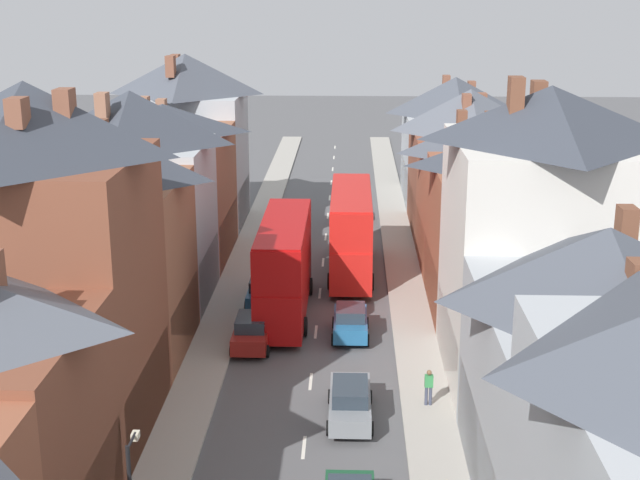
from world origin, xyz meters
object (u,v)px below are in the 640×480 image
(car_mid_black, at_px, (351,211))
(pedestrian_mid_right, at_px, (429,386))
(double_decker_bus_mid_street, at_px, (284,266))
(car_near_blue, at_px, (350,401))
(car_parked_left_a, at_px, (350,322))
(double_decker_bus_lead, at_px, (351,230))
(car_far_grey, at_px, (264,291))
(car_near_silver, at_px, (252,331))

(car_mid_black, distance_m, pedestrian_mid_right, 31.01)
(double_decker_bus_mid_street, height_order, car_near_blue, double_decker_bus_mid_street)
(double_decker_bus_mid_street, xyz_separation_m, car_mid_black, (3.61, 19.93, -2.01))
(double_decker_bus_mid_street, bearing_deg, car_parked_left_a, -40.77)
(car_parked_left_a, bearing_deg, double_decker_bus_mid_street, 139.23)
(double_decker_bus_mid_street, relative_size, car_near_blue, 2.37)
(pedestrian_mid_right, bearing_deg, double_decker_bus_lead, 100.47)
(car_parked_left_a, distance_m, car_mid_black, 23.04)
(car_far_grey, xyz_separation_m, pedestrian_mid_right, (8.25, -12.51, 0.23))
(double_decker_bus_lead, bearing_deg, car_mid_black, 89.96)
(car_near_silver, bearing_deg, double_decker_bus_lead, 67.59)
(car_near_silver, height_order, car_parked_left_a, car_near_silver)
(double_decker_bus_mid_street, distance_m, car_mid_black, 20.35)
(double_decker_bus_mid_street, xyz_separation_m, car_near_blue, (3.61, -12.09, -1.97))
(car_near_blue, relative_size, car_parked_left_a, 1.20)
(car_near_blue, relative_size, car_mid_black, 1.01)
(double_decker_bus_lead, xyz_separation_m, car_mid_black, (0.01, 12.66, -2.01))
(double_decker_bus_lead, xyz_separation_m, car_near_silver, (-4.89, -11.86, -1.96))
(car_near_blue, distance_m, car_parked_left_a, 8.98)
(car_near_blue, xyz_separation_m, pedestrian_mid_right, (3.35, 1.19, 0.19))
(car_parked_left_a, distance_m, pedestrian_mid_right, 8.48)
(car_near_silver, height_order, car_far_grey, car_near_silver)
(car_near_silver, relative_size, car_parked_left_a, 1.08)
(car_parked_left_a, bearing_deg, car_far_grey, 136.03)
(car_near_blue, height_order, car_far_grey, car_near_blue)
(car_near_silver, xyz_separation_m, car_parked_left_a, (4.90, 1.48, -0.01))
(car_far_grey, bearing_deg, double_decker_bus_lead, 49.12)
(car_near_blue, distance_m, car_near_silver, 8.95)
(pedestrian_mid_right, bearing_deg, double_decker_bus_mid_street, 122.55)
(double_decker_bus_lead, relative_size, car_far_grey, 2.77)
(double_decker_bus_mid_street, bearing_deg, car_far_grey, 128.64)
(double_decker_bus_lead, relative_size, car_near_silver, 2.63)
(car_parked_left_a, xyz_separation_m, pedestrian_mid_right, (3.35, -7.79, 0.18))
(car_near_silver, distance_m, car_far_grey, 6.21)
(car_mid_black, bearing_deg, double_decker_bus_lead, -90.04)
(car_near_silver, height_order, car_mid_black, car_near_silver)
(double_decker_bus_lead, distance_m, car_near_silver, 12.98)
(car_near_silver, relative_size, car_far_grey, 1.06)
(car_mid_black, distance_m, car_far_grey, 18.96)
(double_decker_bus_lead, bearing_deg, car_near_silver, -112.41)
(car_far_grey, bearing_deg, car_near_blue, -70.32)
(double_decker_bus_lead, relative_size, pedestrian_mid_right, 6.71)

